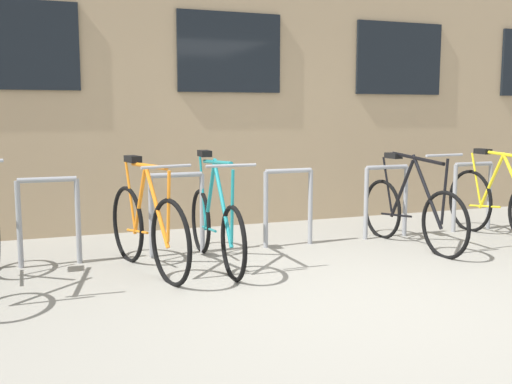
# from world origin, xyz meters

# --- Properties ---
(ground_plane) EXTENTS (42.00, 42.00, 0.00)m
(ground_plane) POSITION_xyz_m (0.00, 0.00, 0.00)
(ground_plane) COLOR gray
(storefront_building) EXTENTS (28.00, 7.75, 6.41)m
(storefront_building) POSITION_xyz_m (-0.00, 7.05, 3.20)
(storefront_building) COLOR tan
(storefront_building) RESTS_ON ground
(bike_rack) EXTENTS (6.56, 0.05, 0.83)m
(bike_rack) POSITION_xyz_m (-0.37, 1.90, 0.50)
(bike_rack) COLOR gray
(bike_rack) RESTS_ON ground
(bicycle_orange) EXTENTS (0.52, 1.66, 1.04)m
(bicycle_orange) POSITION_xyz_m (-1.36, 1.39, 0.40)
(bicycle_orange) COLOR black
(bicycle_orange) RESTS_ON ground
(bicycle_yellow) EXTENTS (0.44, 1.75, 1.03)m
(bicycle_yellow) POSITION_xyz_m (2.61, 1.41, 0.40)
(bicycle_yellow) COLOR black
(bicycle_yellow) RESTS_ON ground
(bicycle_black) EXTENTS (0.44, 1.71, 1.03)m
(bicycle_black) POSITION_xyz_m (1.43, 1.41, 0.38)
(bicycle_black) COLOR black
(bicycle_black) RESTS_ON ground
(bicycle_teal) EXTENTS (0.44, 1.75, 1.06)m
(bicycle_teal) POSITION_xyz_m (-0.71, 1.43, 0.38)
(bicycle_teal) COLOR black
(bicycle_teal) RESTS_ON ground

